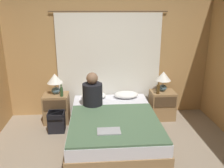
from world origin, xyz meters
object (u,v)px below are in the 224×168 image
beer_bottle_on_left_stand (62,92)px  laptop_on_bed (109,131)px  lamp_right (163,78)px  beer_bottle_on_right_stand (158,89)px  bed (113,127)px  lamp_left (55,81)px  pillow_left (94,96)px  pillow_right (126,95)px  backpack_on_floor (56,120)px  person_left_in_bed (93,93)px  nightstand_left (57,108)px  nightstand_right (162,105)px

beer_bottle_on_left_stand → laptop_on_bed: (0.81, -1.24, -0.18)m
lamp_right → beer_bottle_on_right_stand: 0.27m
bed → beer_bottle_on_right_stand: size_ratio=8.61×
lamp_left → pillow_left: bearing=0.6°
pillow_left → laptop_on_bed: pillow_left is taller
pillow_right → backpack_on_floor: (-1.33, -0.45, -0.29)m
beer_bottle_on_left_stand → laptop_on_bed: size_ratio=0.69×
bed → lamp_right: (1.05, 0.79, 0.62)m
beer_bottle_on_left_stand → laptop_on_bed: bearing=-57.0°
beer_bottle_on_left_stand → pillow_right: bearing=7.3°
pillow_left → beer_bottle_on_right_stand: beer_bottle_on_right_stand is taller
person_left_in_bed → backpack_on_floor: person_left_in_bed is taller
nightstand_left → lamp_right: (2.11, 0.05, 0.55)m
bed → lamp_left: bearing=143.1°
lamp_right → pillow_left: size_ratio=0.82×
nightstand_left → person_left_in_bed: person_left_in_bed is taller
bed → person_left_in_bed: size_ratio=3.20×
pillow_left → laptop_on_bed: bearing=-81.7°
lamp_left → laptop_on_bed: bearing=-56.1°
beer_bottle_on_right_stand → backpack_on_floor: bearing=-171.4°
lamp_left → beer_bottle_on_left_stand: 0.27m
lamp_left → lamp_right: size_ratio=1.00×
nightstand_left → backpack_on_floor: (0.05, -0.39, -0.07)m
laptop_on_bed → lamp_left: bearing=123.9°
bed → person_left_in_bed: (-0.34, 0.42, 0.48)m
nightstand_left → person_left_in_bed: 0.88m
backpack_on_floor → lamp_left: bearing=96.1°
pillow_right → backpack_on_floor: size_ratio=1.28×
pillow_left → laptop_on_bed: (0.20, -1.40, -0.02)m
backpack_on_floor → pillow_right: bearing=18.8°
beer_bottle_on_right_stand → lamp_left: bearing=175.6°
lamp_right → person_left_in_bed: person_left_in_bed is taller
lamp_right → beer_bottle_on_left_stand: size_ratio=1.74×
nightstand_left → nightstand_right: (2.11, 0.00, 0.00)m
bed → laptop_on_bed: (-0.12, -0.60, 0.27)m
lamp_right → laptop_on_bed: size_ratio=1.20×
nightstand_left → person_left_in_bed: bearing=-24.0°
pillow_right → bed: bearing=-111.8°
pillow_left → beer_bottle_on_right_stand: (1.24, -0.16, 0.16)m
lamp_left → laptop_on_bed: lamp_left is taller
beer_bottle_on_right_stand → laptop_on_bed: size_ratio=0.70×
lamp_right → beer_bottle_on_left_stand: lamp_right is taller
pillow_right → pillow_left: bearing=180.0°
lamp_left → beer_bottle_on_right_stand: 1.98m
pillow_right → person_left_in_bed: person_left_in_bed is taller
laptop_on_bed → bed: bearing=79.2°
pillow_left → backpack_on_floor: size_ratio=1.28×
laptop_on_bed → nightstand_right: bearing=49.0°
bed → nightstand_right: 1.29m
pillow_left → person_left_in_bed: size_ratio=0.77×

